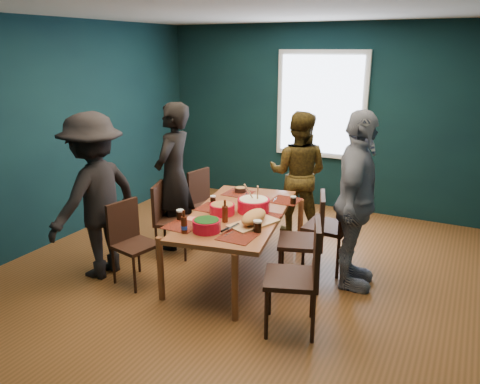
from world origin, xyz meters
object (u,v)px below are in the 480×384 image
Objects in this scene: person_right at (356,202)px; bowl_herbs at (207,225)px; chair_right_mid at (310,233)px; chair_left_far at (204,198)px; bowl_salad at (222,209)px; cutting_board at (254,218)px; person_near_left at (95,196)px; chair_right_far at (337,220)px; person_far_left at (174,177)px; chair_left_mid at (167,214)px; dining_table at (238,218)px; person_back at (298,174)px; chair_left_near at (130,236)px; bowl_dumpling at (254,205)px; chair_right_near at (303,268)px.

bowl_herbs is (-1.18, -0.89, -0.14)m from person_right.
chair_left_far is at bearing 140.05° from chair_right_mid.
cutting_board is at bearing -16.92° from bowl_salad.
person_near_left reaches higher than chair_left_far.
chair_right_far reaches higher than bowl_salad.
person_near_left reaches higher than chair_right_mid.
chair_right_far is 0.57× the size of person_near_left.
cutting_board is (1.31, -0.56, -0.12)m from person_far_left.
chair_left_far reaches higher than chair_left_mid.
dining_table is 0.97m from chair_left_mid.
chair_left_far is 1.24m from person_back.
chair_left_mid is at bearing -87.13° from chair_left_far.
person_right is 1.48m from bowl_herbs.
dining_table is 2.30× the size of chair_left_near.
chair_left_near is (-0.05, -1.40, -0.01)m from chair_left_far.
dining_table is 0.22m from bowl_dumpling.
person_right reaches higher than cutting_board.
chair_right_mid is 1.46m from person_back.
chair_right_mid is at bearing -4.13° from dining_table.
person_far_left is (-1.99, 1.02, 0.30)m from chair_right_near.
person_right is at bearing 17.41° from bowl_salad.
chair_left_near is 3.19× the size of bowl_herbs.
chair_right_near is (0.97, -0.70, -0.05)m from dining_table.
bowl_dumpling is (-0.02, -1.29, -0.03)m from person_back.
chair_right_far is at bearing 20.67° from dining_table.
chair_left_mid is at bearing -171.58° from cutting_board.
chair_left_far is 1.76m from chair_right_mid.
person_right is (2.02, -0.46, 0.40)m from chair_left_far.
person_far_left reaches higher than dining_table.
person_right reaches higher than person_far_left.
dining_table is at bearing 75.99° from person_back.
dining_table is 2.01× the size of chair_right_mid.
person_right is 6.74× the size of bowl_herbs.
chair_left_far is at bearing 176.01° from chair_right_far.
bowl_herbs reaches higher than dining_table.
chair_right_mid is at bearing 56.41° from cutting_board.
cutting_board is (0.14, -1.64, -0.04)m from person_back.
chair_left_mid is 0.50× the size of person_near_left.
chair_left_near is at bearing -144.32° from chair_right_far.
person_near_left is at bearing -154.95° from bowl_salad.
bowl_dumpling reaches higher than chair_left_far.
chair_right_mid is 0.54× the size of person_right.
person_back is 4.70× the size of bowl_dumpling.
bowl_dumpling is (1.46, 0.77, -0.10)m from person_near_left.
chair_right_near is 1.18m from bowl_dumpling.
chair_right_near is 3.79× the size of bowl_salad.
chair_left_far reaches higher than bowl_salad.
person_near_left is at bearing 46.76° from person_back.
chair_left_mid is at bearing 89.36° from person_right.
bowl_herbs is (-1.00, 0.10, 0.18)m from chair_right_near.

